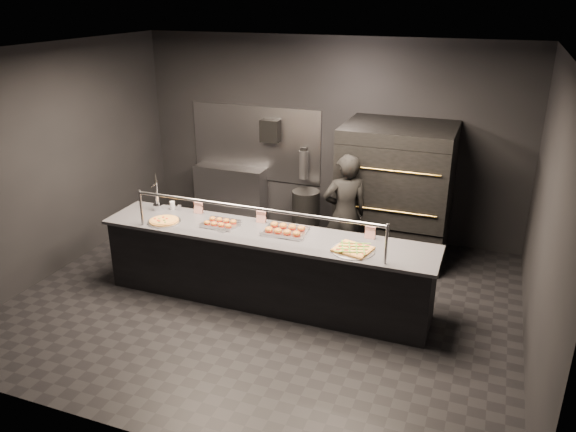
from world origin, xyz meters
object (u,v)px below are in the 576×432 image
(fire_extinguisher, at_px, (303,164))
(slider_tray_b, at_px, (285,230))
(round_pizza, at_px, (164,221))
(towel_dispenser, at_px, (270,131))
(service_counter, at_px, (265,267))
(trash_bin, at_px, (306,213))
(worker, at_px, (345,214))
(square_pizza, at_px, (353,249))
(slider_tray_a, at_px, (220,223))
(pizza_oven, at_px, (396,191))
(beer_tap, at_px, (157,199))
(prep_shelf, at_px, (231,193))

(fire_extinguisher, xyz_separation_m, slider_tray_b, (0.57, -2.31, -0.11))
(round_pizza, bearing_deg, towel_dispenser, 81.02)
(service_counter, bearing_deg, trash_bin, 95.56)
(fire_extinguisher, xyz_separation_m, round_pizza, (-0.95, -2.54, -0.12))
(slider_tray_b, height_order, worker, worker)
(fire_extinguisher, distance_m, square_pizza, 2.92)
(slider_tray_a, relative_size, slider_tray_b, 0.91)
(towel_dispenser, bearing_deg, round_pizza, -98.98)
(pizza_oven, xyz_separation_m, beer_tap, (-2.80, -1.70, 0.10))
(fire_extinguisher, distance_m, slider_tray_a, 2.40)
(slider_tray_b, bearing_deg, towel_dispenser, 116.05)
(beer_tap, bearing_deg, service_counter, -7.10)
(fire_extinguisher, height_order, square_pizza, fire_extinguisher)
(towel_dispenser, height_order, slider_tray_b, towel_dispenser)
(prep_shelf, relative_size, towel_dispenser, 3.43)
(trash_bin, bearing_deg, service_counter, -84.44)
(slider_tray_a, bearing_deg, pizza_oven, 46.24)
(prep_shelf, distance_m, worker, 2.58)
(towel_dispenser, relative_size, fire_extinguisher, 0.69)
(beer_tap, height_order, round_pizza, beer_tap)
(towel_dispenser, bearing_deg, square_pizza, -51.40)
(prep_shelf, height_order, round_pizza, round_pizza)
(towel_dispenser, height_order, beer_tap, towel_dispenser)
(service_counter, height_order, trash_bin, service_counter)
(service_counter, distance_m, slider_tray_a, 0.77)
(prep_shelf, distance_m, square_pizza, 3.68)
(prep_shelf, xyz_separation_m, trash_bin, (1.39, -0.20, -0.09))
(prep_shelf, height_order, beer_tap, beer_tap)
(slider_tray_a, relative_size, trash_bin, 0.69)
(pizza_oven, height_order, worker, pizza_oven)
(round_pizza, distance_m, worker, 2.36)
(fire_extinguisher, height_order, beer_tap, beer_tap)
(worker, bearing_deg, beer_tap, -5.23)
(fire_extinguisher, relative_size, round_pizza, 1.22)
(pizza_oven, relative_size, slider_tray_b, 3.52)
(beer_tap, bearing_deg, trash_bin, 53.96)
(pizza_oven, relative_size, fire_extinguisher, 3.78)
(slider_tray_a, xyz_separation_m, slider_tray_b, (0.82, 0.07, 0.01))
(towel_dispenser, distance_m, slider_tray_a, 2.46)
(pizza_oven, height_order, beer_tap, pizza_oven)
(service_counter, bearing_deg, square_pizza, -6.34)
(service_counter, relative_size, pizza_oven, 2.15)
(slider_tray_a, bearing_deg, service_counter, -1.96)
(round_pizza, bearing_deg, pizza_oven, 39.18)
(service_counter, relative_size, square_pizza, 8.47)
(service_counter, xyz_separation_m, slider_tray_b, (0.22, 0.09, 0.49))
(slider_tray_b, distance_m, worker, 1.17)
(beer_tap, xyz_separation_m, worker, (2.27, 0.96, -0.24))
(trash_bin, bearing_deg, fire_extinguisher, 116.82)
(prep_shelf, distance_m, beer_tap, 2.21)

